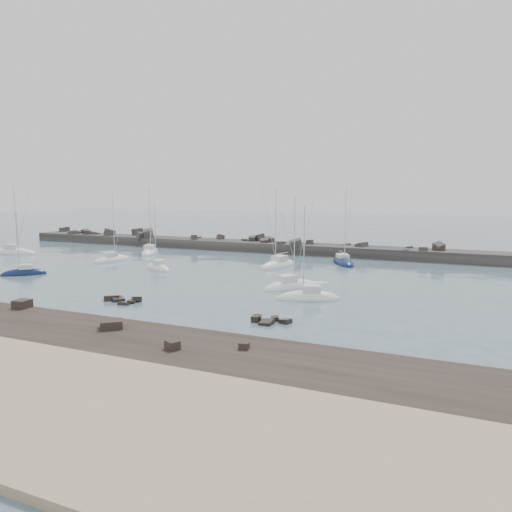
% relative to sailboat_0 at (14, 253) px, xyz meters
% --- Properties ---
extents(ground, '(400.00, 400.00, 0.00)m').
position_rel_sailboat_0_xyz_m(ground, '(49.13, -14.72, -0.15)').
color(ground, '#486171').
rests_on(ground, ground).
extents(rock_shelf, '(140.00, 12.00, 1.93)m').
position_rel_sailboat_0_xyz_m(rock_shelf, '(48.56, -36.73, -0.13)').
color(rock_shelf, black).
rests_on(rock_shelf, ground).
extents(rock_cluster_near, '(4.83, 3.09, 1.18)m').
position_rel_sailboat_0_xyz_m(rock_cluster_near, '(44.78, -23.96, -0.13)').
color(rock_cluster_near, black).
rests_on(rock_cluster_near, ground).
extents(rock_cluster_far, '(3.67, 2.61, 1.25)m').
position_rel_sailboat_0_xyz_m(rock_cluster_far, '(63.09, -25.48, -0.09)').
color(rock_cluster_far, black).
rests_on(rock_cluster_far, ground).
extents(breakwater, '(115.00, 7.27, 5.31)m').
position_rel_sailboat_0_xyz_m(breakwater, '(41.21, 23.26, 0.14)').
color(breakwater, '#2D2B28').
rests_on(breakwater, ground).
extents(sailboat_0, '(8.98, 4.63, 13.72)m').
position_rel_sailboat_0_xyz_m(sailboat_0, '(0.00, 0.00, 0.00)').
color(sailboat_0, white).
rests_on(sailboat_0, ground).
extents(sailboat_1, '(5.96, 8.89, 13.57)m').
position_rel_sailboat_0_xyz_m(sailboat_1, '(22.96, 11.20, -0.01)').
color(sailboat_1, white).
rests_on(sailboat_1, ground).
extents(sailboat_2, '(5.69, 5.66, 9.95)m').
position_rel_sailboat_0_xyz_m(sailboat_2, '(21.23, -16.17, -0.01)').
color(sailboat_2, '#101C43').
rests_on(sailboat_2, ground).
extents(sailboat_3, '(3.23, 7.97, 12.29)m').
position_rel_sailboat_0_xyz_m(sailboat_3, '(23.19, 0.20, -0.02)').
color(sailboat_3, white).
rests_on(sailboat_3, ground).
extents(sailboat_4, '(7.01, 5.20, 11.00)m').
position_rel_sailboat_0_xyz_m(sailboat_4, '(35.61, -4.03, -0.01)').
color(sailboat_4, white).
rests_on(sailboat_4, ground).
extents(sailboat_5, '(4.57, 8.91, 13.56)m').
position_rel_sailboat_0_xyz_m(sailboat_5, '(51.43, 5.83, -0.01)').
color(sailboat_5, white).
rests_on(sailboat_5, ground).
extents(sailboat_6, '(6.09, 7.81, 12.32)m').
position_rel_sailboat_0_xyz_m(sailboat_6, '(59.11, -9.34, -0.01)').
color(sailboat_6, white).
rests_on(sailboat_6, ground).
extents(sailboat_7, '(6.51, 8.75, 13.46)m').
position_rel_sailboat_0_xyz_m(sailboat_7, '(59.99, 13.08, -0.02)').
color(sailboat_7, '#101C43').
rests_on(sailboat_7, ground).
extents(sailboat_8, '(7.29, 4.63, 11.28)m').
position_rel_sailboat_0_xyz_m(sailboat_8, '(63.30, -14.66, -0.01)').
color(sailboat_8, white).
rests_on(sailboat_8, ground).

